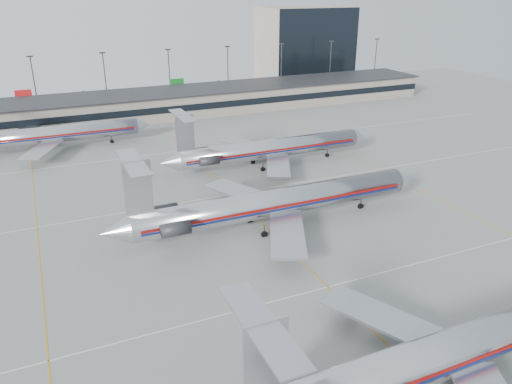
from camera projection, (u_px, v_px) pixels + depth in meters
ground at (382, 339)px, 48.75m from camera, size 260.00×260.00×0.00m
apron_markings at (328, 287)px, 57.18m from camera, size 160.00×0.15×0.02m
terminal at (151, 104)px, 130.17m from camera, size 162.00×17.00×6.25m
light_mast_row at (138, 75)px, 139.92m from camera, size 163.60×0.40×15.28m
distant_building at (304, 45)px, 175.14m from camera, size 30.00×20.00×25.00m
jet_foreground at (447, 351)px, 42.09m from camera, size 45.33×26.69×11.87m
jet_second_row at (270, 203)px, 70.06m from camera, size 48.40×28.50×12.67m
jet_third_row at (267, 149)px, 94.10m from camera, size 42.79×26.32×11.70m
jet_back_row at (45, 135)px, 102.90m from camera, size 42.20×25.96×11.54m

